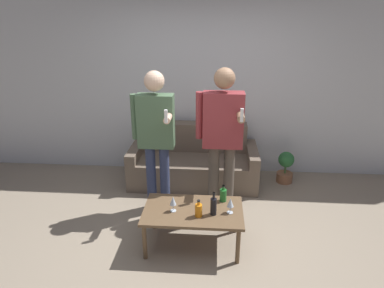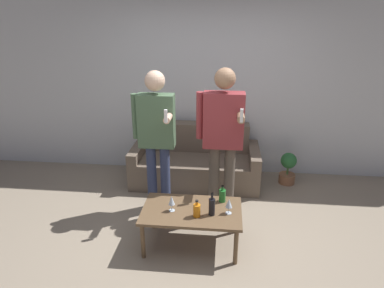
{
  "view_description": "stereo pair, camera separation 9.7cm",
  "coord_description": "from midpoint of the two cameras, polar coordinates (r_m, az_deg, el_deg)",
  "views": [
    {
      "loc": [
        0.21,
        -2.92,
        2.33
      ],
      "look_at": [
        -0.05,
        0.61,
        0.95
      ],
      "focal_mm": 32.0,
      "sensor_mm": 36.0,
      "label": 1
    },
    {
      "loc": [
        0.31,
        -2.92,
        2.33
      ],
      "look_at": [
        -0.05,
        0.61,
        0.95
      ],
      "focal_mm": 32.0,
      "sensor_mm": 36.0,
      "label": 2
    }
  ],
  "objects": [
    {
      "name": "wine_glass_near",
      "position": [
        3.48,
        6.98,
        -9.83
      ],
      "size": [
        0.07,
        0.07,
        0.16
      ],
      "color": "silver",
      "rests_on": "coffee_table"
    },
    {
      "name": "bottle_green",
      "position": [
        3.44,
        1.63,
        -10.95
      ],
      "size": [
        0.07,
        0.07,
        0.18
      ],
      "color": "orange",
      "rests_on": "coffee_table"
    },
    {
      "name": "ground_plane",
      "position": [
        3.75,
        0.58,
        -17.21
      ],
      "size": [
        16.0,
        16.0,
        0.0
      ],
      "primitive_type": "plane",
      "color": "gray"
    },
    {
      "name": "potted_plant",
      "position": [
        5.1,
        16.22,
        -3.81
      ],
      "size": [
        0.23,
        0.23,
        0.46
      ],
      "color": "#936042",
      "rests_on": "ground_plane"
    },
    {
      "name": "bottle_orange",
      "position": [
        3.46,
        4.15,
        -10.3
      ],
      "size": [
        0.06,
        0.06,
        0.25
      ],
      "color": "black",
      "rests_on": "coffee_table"
    },
    {
      "name": "couch",
      "position": [
        4.96,
        1.18,
        -3.07
      ],
      "size": [
        1.79,
        0.81,
        0.81
      ],
      "color": "#6B5B4C",
      "rests_on": "ground_plane"
    },
    {
      "name": "wine_glass_far",
      "position": [
        3.5,
        -2.62,
        -9.44
      ],
      "size": [
        0.07,
        0.07,
        0.17
      ],
      "color": "silver",
      "rests_on": "coffee_table"
    },
    {
      "name": "bottle_dark",
      "position": [
        3.7,
        5.84,
        -8.49
      ],
      "size": [
        0.07,
        0.07,
        0.19
      ],
      "color": "#23752D",
      "rests_on": "coffee_table"
    },
    {
      "name": "person_standing_left",
      "position": [
        4.0,
        -5.28,
        2.15
      ],
      "size": [
        0.5,
        0.44,
        1.73
      ],
      "color": "navy",
      "rests_on": "ground_plane"
    },
    {
      "name": "wall_back",
      "position": [
        5.03,
        2.76,
        10.0
      ],
      "size": [
        8.0,
        0.06,
        2.7
      ],
      "color": "silver",
      "rests_on": "ground_plane"
    },
    {
      "name": "person_standing_right",
      "position": [
        3.94,
        5.84,
        2.04
      ],
      "size": [
        0.54,
        0.46,
        1.77
      ],
      "color": "brown",
      "rests_on": "ground_plane"
    },
    {
      "name": "coffee_table",
      "position": [
        3.6,
        0.68,
        -11.5
      ],
      "size": [
        1.02,
        0.61,
        0.43
      ],
      "color": "brown",
      "rests_on": "ground_plane"
    }
  ]
}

